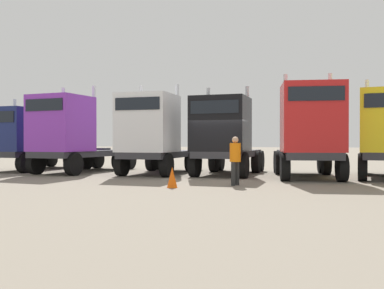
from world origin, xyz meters
TOP-DOWN VIEW (x-y plane):
  - ground at (0.00, 0.00)m, footprint 200.00×200.00m
  - semi_truck_navy at (-11.13, 1.38)m, footprint 2.58×6.34m
  - semi_truck_purple at (-7.73, 0.70)m, footprint 2.94×6.49m
  - semi_truck_white at (-3.44, 1.13)m, footprint 2.63×5.95m
  - semi_truck_black at (-0.06, 1.62)m, footprint 2.56×5.71m
  - semi_truck_red at (3.77, 1.05)m, footprint 3.54×6.19m
  - visitor_in_hivis at (1.34, -2.43)m, footprint 0.50×0.50m
  - traffic_cone_near at (-0.56, -3.85)m, footprint 0.36×0.36m

SIDE VIEW (x-z plane):
  - ground at x=0.00m, z-range 0.00..0.00m
  - traffic_cone_near at x=-0.56m, z-range 0.00..0.72m
  - visitor_in_hivis at x=1.34m, z-range 0.14..1.91m
  - semi_truck_navy at x=-11.13m, z-range -0.24..3.69m
  - semi_truck_black at x=-0.06m, z-range -0.22..3.96m
  - semi_truck_white at x=-3.44m, z-range -0.22..4.15m
  - semi_truck_purple at x=-7.73m, z-range -0.23..4.16m
  - semi_truck_red at x=3.77m, z-range -0.23..4.31m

